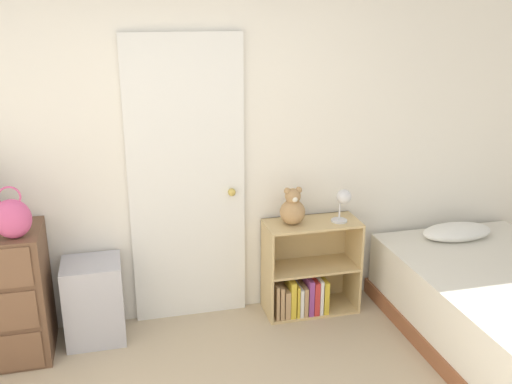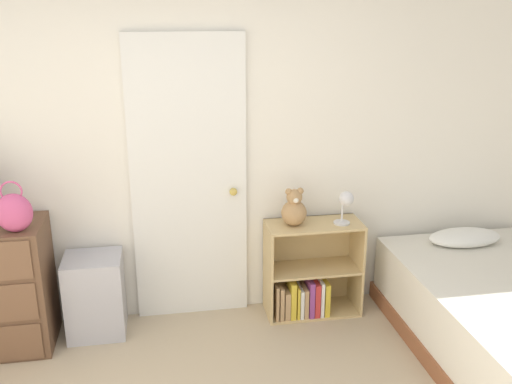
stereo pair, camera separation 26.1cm
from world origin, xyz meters
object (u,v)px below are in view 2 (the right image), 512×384
bookshelf (307,280)px  bed (510,318)px  handbag (14,212)px  storage_bin (95,295)px  teddy_bear (294,209)px  desk_lamp (346,202)px

bookshelf → bed: bearing=-32.2°
handbag → bookshelf: (1.94, 0.21, -0.74)m
handbag → storage_bin: size_ratio=0.57×
teddy_bear → handbag: bearing=-173.4°
bookshelf → teddy_bear: teddy_bear is taller
storage_bin → desk_lamp: desk_lamp is taller
storage_bin → bed: bed is taller
storage_bin → bookshelf: bookshelf is taller
bookshelf → desk_lamp: bearing=-9.8°
handbag → bookshelf: handbag is taller
bookshelf → handbag: bearing=-173.8°
bookshelf → teddy_bear: 0.58m
bookshelf → storage_bin: bearing=-179.4°
handbag → desk_lamp: size_ratio=1.34×
handbag → storage_bin: handbag is taller
handbag → storage_bin: 0.84m
teddy_bear → desk_lamp: teddy_bear is taller
storage_bin → teddy_bear: (1.42, 0.02, 0.54)m
bookshelf → teddy_bear: (-0.11, 0.00, 0.57)m
desk_lamp → handbag: bearing=-175.7°
bookshelf → bed: 1.40m
handbag → teddy_bear: 1.84m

